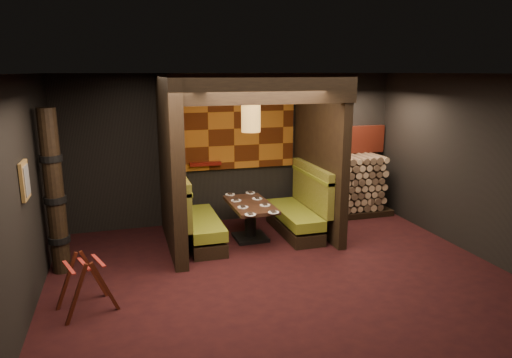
% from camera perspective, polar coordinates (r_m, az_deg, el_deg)
% --- Properties ---
extents(floor, '(6.50, 5.50, 0.02)m').
position_cam_1_polar(floor, '(6.73, 3.22, -12.14)').
color(floor, black).
rests_on(floor, ground).
extents(ceiling, '(6.50, 5.50, 0.02)m').
position_cam_1_polar(ceiling, '(6.08, 3.58, 13.09)').
color(ceiling, black).
rests_on(ceiling, ground).
extents(wall_back, '(6.50, 0.02, 2.85)m').
position_cam_1_polar(wall_back, '(8.84, -2.70, 3.82)').
color(wall_back, black).
rests_on(wall_back, ground).
extents(wall_front, '(6.50, 0.02, 2.85)m').
position_cam_1_polar(wall_front, '(3.89, 17.50, -9.27)').
color(wall_front, black).
rests_on(wall_front, ground).
extents(wall_left, '(0.02, 5.50, 2.85)m').
position_cam_1_polar(wall_left, '(6.01, -27.30, -2.22)').
color(wall_left, black).
rests_on(wall_left, ground).
extents(wall_right, '(0.02, 5.50, 2.85)m').
position_cam_1_polar(wall_right, '(7.96, 26.07, 1.40)').
color(wall_right, black).
rests_on(wall_right, ground).
extents(partition_left, '(0.20, 2.20, 2.85)m').
position_cam_1_polar(partition_left, '(7.54, -10.66, 1.95)').
color(partition_left, black).
rests_on(partition_left, floor).
extents(partition_right, '(0.15, 2.10, 2.85)m').
position_cam_1_polar(partition_right, '(8.28, 7.88, 3.05)').
color(partition_right, black).
rests_on(partition_right, floor).
extents(header_beam, '(2.85, 0.18, 0.44)m').
position_cam_1_polar(header_beam, '(6.74, 1.27, 11.18)').
color(header_beam, black).
rests_on(header_beam, partition_left).
extents(tapa_back_panel, '(2.40, 0.06, 1.55)m').
position_cam_1_polar(tapa_back_panel, '(8.73, -2.81, 6.32)').
color(tapa_back_panel, '#8E4E14').
rests_on(tapa_back_panel, wall_back).
extents(tapa_side_panel, '(0.04, 1.85, 1.45)m').
position_cam_1_polar(tapa_side_panel, '(7.65, -10.04, 5.37)').
color(tapa_side_panel, '#8E4E14').
rests_on(tapa_side_panel, partition_left).
extents(lacquer_shelf, '(0.60, 0.12, 0.07)m').
position_cam_1_polar(lacquer_shelf, '(8.66, -6.36, 1.90)').
color(lacquer_shelf, '#530F09').
rests_on(lacquer_shelf, wall_back).
extents(booth_bench_left, '(0.68, 1.60, 1.14)m').
position_cam_1_polar(booth_bench_left, '(7.85, -7.51, -5.23)').
color(booth_bench_left, black).
rests_on(booth_bench_left, floor).
extents(booth_bench_right, '(0.68, 1.60, 1.14)m').
position_cam_1_polar(booth_bench_right, '(8.33, 5.48, -4.07)').
color(booth_bench_right, black).
rests_on(booth_bench_right, floor).
extents(dining_table, '(0.70, 1.26, 0.66)m').
position_cam_1_polar(dining_table, '(7.97, -0.71, -4.63)').
color(dining_table, black).
rests_on(dining_table, floor).
extents(place_settings, '(0.60, 1.47, 0.03)m').
position_cam_1_polar(place_settings, '(7.90, -0.72, -2.95)').
color(place_settings, white).
rests_on(place_settings, dining_table).
extents(pendant_lamp, '(0.32, 0.32, 0.95)m').
position_cam_1_polar(pendant_lamp, '(7.57, -0.64, 7.60)').
color(pendant_lamp, '#A37634').
rests_on(pendant_lamp, ceiling).
extents(framed_picture, '(0.05, 0.36, 0.46)m').
position_cam_1_polar(framed_picture, '(6.05, -26.93, -0.17)').
color(framed_picture, olive).
rests_on(framed_picture, wall_left).
extents(luggage_rack, '(0.80, 0.68, 0.74)m').
position_cam_1_polar(luggage_rack, '(6.08, -20.53, -11.95)').
color(luggage_rack, '#40160B').
rests_on(luggage_rack, floor).
extents(totem_column, '(0.31, 0.31, 2.40)m').
position_cam_1_polar(totem_column, '(7.09, -23.88, -1.69)').
color(totem_column, black).
rests_on(totem_column, floor).
extents(firewood_stack, '(1.73, 0.70, 1.22)m').
position_cam_1_polar(firewood_stack, '(9.45, 11.55, -0.86)').
color(firewood_stack, black).
rests_on(firewood_stack, floor).
extents(mosaic_header, '(1.83, 0.10, 0.56)m').
position_cam_1_polar(mosaic_header, '(9.56, 10.88, 4.79)').
color(mosaic_header, maroon).
rests_on(mosaic_header, wall_back).
extents(bay_front_post, '(0.08, 0.08, 2.85)m').
position_cam_1_polar(bay_front_post, '(8.55, 7.71, 3.38)').
color(bay_front_post, black).
rests_on(bay_front_post, floor).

